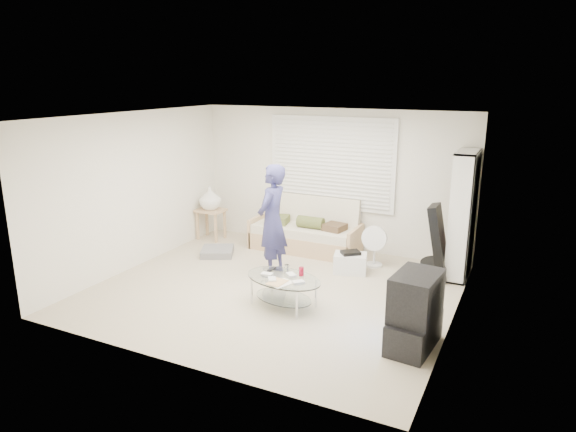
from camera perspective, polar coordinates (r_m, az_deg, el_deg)
The scene contains 13 objects.
ground at distance 7.58m, azimuth -1.57°, elevation -8.19°, with size 5.00×5.00×0.00m, color #B7A78E.
room_shell at distance 7.52m, azimuth 0.03°, elevation 4.62°, with size 5.02×4.52×2.51m.
window_blinds at distance 9.09m, azimuth 4.81°, elevation 5.87°, with size 2.32×0.08×1.62m.
futon_sofa at distance 9.19m, azimuth 2.00°, elevation -1.90°, with size 1.95×0.79×0.95m.
grey_floor_pillow at distance 9.08m, azimuth -7.85°, elevation -3.94°, with size 0.54×0.54×0.12m, color gray.
side_table at distance 9.81m, azimuth -8.63°, elevation 1.71°, with size 0.51×0.41×1.02m.
bookshelf at distance 8.25m, azimuth 18.81°, elevation 0.11°, with size 0.31×0.82×1.96m.
guitar_case at distance 8.10m, azimuth 16.30°, elevation -3.39°, with size 0.43×0.43×1.15m.
floor_fan at distance 8.49m, azimuth 9.61°, elevation -2.91°, with size 0.42×0.28×0.69m.
storage_bin at distance 8.23m, azimuth 6.93°, elevation -5.17°, with size 0.58×0.47×0.36m.
tv_unit at distance 6.07m, azimuth 13.91°, elevation -10.31°, with size 0.52×0.86×0.90m.
coffee_table at distance 6.94m, azimuth -0.49°, elevation -7.45°, with size 1.22×0.90×0.53m.
standing_person at distance 7.86m, azimuth -1.77°, elevation -0.55°, with size 0.64×0.42×1.76m, color navy.
Camera 1 is at (3.24, -6.17, 2.99)m, focal length 32.00 mm.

